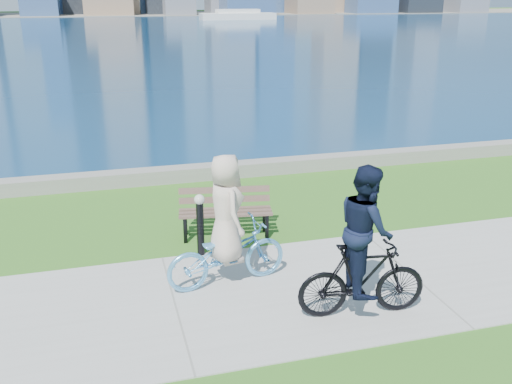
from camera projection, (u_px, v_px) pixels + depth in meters
ground at (410, 275)px, 9.69m from camera, size 320.00×320.00×0.00m
concrete_path at (410, 274)px, 9.69m from camera, size 80.00×3.50×0.02m
seawall at (292, 165)px, 15.27m from camera, size 90.00×0.50×0.35m
bay_water at (130, 29)px, 75.17m from camera, size 320.00×131.00×0.01m
far_shore at (113, 14)px, 127.90m from camera, size 320.00×30.00×0.12m
ferry_far at (238, 15)px, 101.55m from camera, size 13.35×3.81×1.81m
park_bench at (225, 208)px, 11.11m from camera, size 1.87×0.91×0.93m
bollard_lamp at (200, 221)px, 10.20m from camera, size 0.19×0.19×1.18m
cyclist_woman at (226, 238)px, 9.11m from camera, size 1.00×2.10×2.19m
cyclist_man at (364, 255)px, 8.16m from camera, size 0.81×1.96×2.31m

